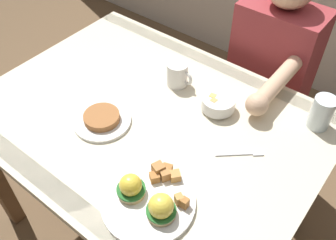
{
  "coord_description": "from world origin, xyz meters",
  "views": [
    {
      "loc": [
        0.63,
        -0.68,
        1.67
      ],
      "look_at": [
        0.09,
        0.0,
        0.78
      ],
      "focal_mm": 39.67,
      "sensor_mm": 36.0,
      "label": 1
    }
  ],
  "objects_px": {
    "fork": "(243,153)",
    "side_plate": "(102,119)",
    "water_glass_near": "(321,114)",
    "diner_person": "(269,72)",
    "coffee_mug": "(178,74)",
    "dining_table": "(149,136)",
    "eggs_benedict_plate": "(149,199)",
    "fruit_bowl": "(218,103)"
  },
  "relations": [
    {
      "from": "fruit_bowl",
      "to": "fork",
      "type": "xyz_separation_m",
      "value": [
        0.18,
        -0.12,
        -0.03
      ]
    },
    {
      "from": "dining_table",
      "to": "fruit_bowl",
      "type": "relative_size",
      "value": 10.0
    },
    {
      "from": "water_glass_near",
      "to": "diner_person",
      "type": "distance_m",
      "value": 0.43
    },
    {
      "from": "dining_table",
      "to": "eggs_benedict_plate",
      "type": "bearing_deg",
      "value": -48.65
    },
    {
      "from": "coffee_mug",
      "to": "side_plate",
      "type": "height_order",
      "value": "coffee_mug"
    },
    {
      "from": "water_glass_near",
      "to": "side_plate",
      "type": "bearing_deg",
      "value": -142.97
    },
    {
      "from": "side_plate",
      "to": "diner_person",
      "type": "bearing_deg",
      "value": 68.35
    },
    {
      "from": "fork",
      "to": "side_plate",
      "type": "bearing_deg",
      "value": -158.77
    },
    {
      "from": "diner_person",
      "to": "fruit_bowl",
      "type": "bearing_deg",
      "value": -90.83
    },
    {
      "from": "side_plate",
      "to": "eggs_benedict_plate",
      "type": "bearing_deg",
      "value": -23.56
    },
    {
      "from": "dining_table",
      "to": "fork",
      "type": "bearing_deg",
      "value": 9.53
    },
    {
      "from": "dining_table",
      "to": "fork",
      "type": "height_order",
      "value": "fork"
    },
    {
      "from": "coffee_mug",
      "to": "eggs_benedict_plate",
      "type": "bearing_deg",
      "value": -61.49
    },
    {
      "from": "fruit_bowl",
      "to": "diner_person",
      "type": "bearing_deg",
      "value": 89.17
    },
    {
      "from": "fruit_bowl",
      "to": "side_plate",
      "type": "distance_m",
      "value": 0.41
    },
    {
      "from": "eggs_benedict_plate",
      "to": "water_glass_near",
      "type": "relative_size",
      "value": 2.25
    },
    {
      "from": "side_plate",
      "to": "coffee_mug",
      "type": "bearing_deg",
      "value": 75.86
    },
    {
      "from": "eggs_benedict_plate",
      "to": "side_plate",
      "type": "bearing_deg",
      "value": 156.44
    },
    {
      "from": "dining_table",
      "to": "diner_person",
      "type": "xyz_separation_m",
      "value": [
        0.18,
        0.6,
        0.02
      ]
    },
    {
      "from": "water_glass_near",
      "to": "side_plate",
      "type": "distance_m",
      "value": 0.74
    },
    {
      "from": "diner_person",
      "to": "coffee_mug",
      "type": "bearing_deg",
      "value": -117.29
    },
    {
      "from": "side_plate",
      "to": "fork",
      "type": "bearing_deg",
      "value": 21.23
    },
    {
      "from": "eggs_benedict_plate",
      "to": "coffee_mug",
      "type": "relative_size",
      "value": 2.42
    },
    {
      "from": "eggs_benedict_plate",
      "to": "diner_person",
      "type": "height_order",
      "value": "diner_person"
    },
    {
      "from": "water_glass_near",
      "to": "side_plate",
      "type": "xyz_separation_m",
      "value": [
        -0.59,
        -0.45,
        -0.04
      ]
    },
    {
      "from": "eggs_benedict_plate",
      "to": "fruit_bowl",
      "type": "bearing_deg",
      "value": 97.41
    },
    {
      "from": "coffee_mug",
      "to": "fork",
      "type": "relative_size",
      "value": 0.87
    },
    {
      "from": "dining_table",
      "to": "side_plate",
      "type": "xyz_separation_m",
      "value": [
        -0.1,
        -0.12,
        0.12
      ]
    },
    {
      "from": "coffee_mug",
      "to": "water_glass_near",
      "type": "xyz_separation_m",
      "value": [
        0.51,
        0.12,
        0.0
      ]
    },
    {
      "from": "dining_table",
      "to": "diner_person",
      "type": "height_order",
      "value": "diner_person"
    },
    {
      "from": "dining_table",
      "to": "side_plate",
      "type": "height_order",
      "value": "side_plate"
    },
    {
      "from": "side_plate",
      "to": "diner_person",
      "type": "xyz_separation_m",
      "value": [
        0.29,
        0.72,
        -0.1
      ]
    },
    {
      "from": "fruit_bowl",
      "to": "water_glass_near",
      "type": "distance_m",
      "value": 0.34
    },
    {
      "from": "dining_table",
      "to": "side_plate",
      "type": "bearing_deg",
      "value": -131.51
    },
    {
      "from": "water_glass_near",
      "to": "diner_person",
      "type": "relative_size",
      "value": 0.11
    },
    {
      "from": "eggs_benedict_plate",
      "to": "coffee_mug",
      "type": "xyz_separation_m",
      "value": [
        -0.26,
        0.47,
        0.02
      ]
    },
    {
      "from": "fork",
      "to": "side_plate",
      "type": "xyz_separation_m",
      "value": [
        -0.45,
        -0.18,
        0.01
      ]
    },
    {
      "from": "fork",
      "to": "fruit_bowl",
      "type": "bearing_deg",
      "value": 144.95
    },
    {
      "from": "coffee_mug",
      "to": "water_glass_near",
      "type": "height_order",
      "value": "water_glass_near"
    },
    {
      "from": "fruit_bowl",
      "to": "coffee_mug",
      "type": "relative_size",
      "value": 1.08
    },
    {
      "from": "coffee_mug",
      "to": "fork",
      "type": "xyz_separation_m",
      "value": [
        0.37,
        -0.15,
        -0.05
      ]
    },
    {
      "from": "dining_table",
      "to": "diner_person",
      "type": "bearing_deg",
      "value": 73.23
    }
  ]
}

